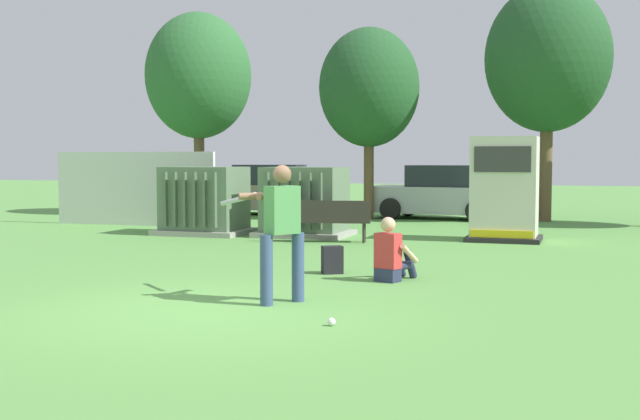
{
  "coord_description": "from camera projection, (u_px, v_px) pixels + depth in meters",
  "views": [
    {
      "loc": [
        4.31,
        -8.61,
        1.82
      ],
      "look_at": [
        0.28,
        3.5,
        1.0
      ],
      "focal_mm": 45.09,
      "sensor_mm": 36.0,
      "label": 1
    }
  ],
  "objects": [
    {
      "name": "ground_plane",
      "position": [
        206.0,
        310.0,
        9.63
      ],
      "size": [
        96.0,
        96.0,
        0.0
      ],
      "primitive_type": "plane",
      "color": "#5B9947"
    },
    {
      "name": "fence_panel",
      "position": [
        134.0,
        189.0,
        21.82
      ],
      "size": [
        4.8,
        0.12,
        2.0
      ],
      "primitive_type": "cube",
      "color": "silver",
      "rests_on": "ground"
    },
    {
      "name": "transformer_west",
      "position": [
        204.0,
        201.0,
        19.32
      ],
      "size": [
        2.1,
        1.7,
        1.62
      ],
      "color": "#9E9B93",
      "rests_on": "ground"
    },
    {
      "name": "transformer_mid_west",
      "position": [
        305.0,
        203.0,
        18.8
      ],
      "size": [
        2.1,
        1.7,
        1.62
      ],
      "color": "#9E9B93",
      "rests_on": "ground"
    },
    {
      "name": "generator_enclosure",
      "position": [
        505.0,
        189.0,
        17.73
      ],
      "size": [
        1.6,
        1.4,
        2.3
      ],
      "color": "#262626",
      "rests_on": "ground"
    },
    {
      "name": "park_bench",
      "position": [
        329.0,
        218.0,
        17.41
      ],
      "size": [
        1.84,
        0.75,
        0.92
      ],
      "color": "#2D2823",
      "rests_on": "ground"
    },
    {
      "name": "batter",
      "position": [
        280.0,
        226.0,
        10.07
      ],
      "size": [
        1.45,
        1.14,
        1.74
      ],
      "color": "#384C75",
      "rests_on": "ground"
    },
    {
      "name": "sports_ball",
      "position": [
        332.0,
        322.0,
        8.73
      ],
      "size": [
        0.09,
        0.09,
        0.09
      ],
      "primitive_type": "sphere",
      "color": "white",
      "rests_on": "ground"
    },
    {
      "name": "seated_spectator",
      "position": [
        392.0,
        256.0,
        11.93
      ],
      "size": [
        0.65,
        0.79,
        0.96
      ],
      "color": "#282D4C",
      "rests_on": "ground"
    },
    {
      "name": "backpack",
      "position": [
        332.0,
        260.0,
        12.7
      ],
      "size": [
        0.38,
        0.36,
        0.44
      ],
      "color": "black",
      "rests_on": "ground"
    },
    {
      "name": "tree_left",
      "position": [
        198.0,
        76.0,
        25.88
      ],
      "size": [
        3.41,
        3.41,
        6.51
      ],
      "color": "brown",
      "rests_on": "ground"
    },
    {
      "name": "tree_center_left",
      "position": [
        369.0,
        88.0,
        23.92
      ],
      "size": [
        2.99,
        2.99,
        5.72
      ],
      "color": "brown",
      "rests_on": "ground"
    },
    {
      "name": "tree_center_right",
      "position": [
        548.0,
        59.0,
        22.96
      ],
      "size": [
        3.56,
        3.56,
        6.81
      ],
      "color": "brown",
      "rests_on": "ground"
    },
    {
      "name": "parked_car_leftmost",
      "position": [
        267.0,
        191.0,
        26.18
      ],
      "size": [
        4.36,
        2.26,
        1.62
      ],
      "color": "gray",
      "rests_on": "ground"
    },
    {
      "name": "parked_car_left_of_center",
      "position": [
        442.0,
        194.0,
        24.2
      ],
      "size": [
        4.35,
        2.25,
        1.62
      ],
      "color": "#B2B2B7",
      "rests_on": "ground"
    }
  ]
}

